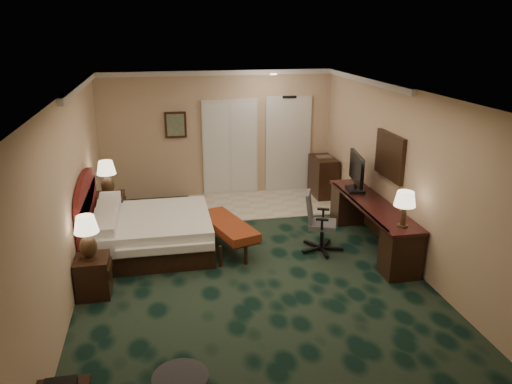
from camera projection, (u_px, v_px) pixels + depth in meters
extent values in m
cube|color=black|center=(250.00, 271.00, 7.68)|extent=(5.00, 7.50, 0.00)
cube|color=white|center=(249.00, 94.00, 6.82)|extent=(5.00, 7.50, 0.00)
cube|color=tan|center=(218.00, 134.00, 10.74)|extent=(5.00, 0.00, 2.70)
cube|color=tan|center=(337.00, 339.00, 3.76)|extent=(5.00, 0.00, 2.70)
cube|color=tan|center=(69.00, 198.00, 6.80)|extent=(0.00, 7.50, 2.70)
cube|color=tan|center=(408.00, 178.00, 7.70)|extent=(0.00, 7.50, 2.70)
cube|color=silver|center=(267.00, 203.00, 10.54)|extent=(3.20, 1.70, 0.01)
cube|color=silver|center=(288.00, 145.00, 11.09)|extent=(1.02, 0.06, 2.18)
cube|color=silver|center=(230.00, 148.00, 10.84)|extent=(1.20, 0.06, 2.10)
cube|color=#3C5947|center=(176.00, 125.00, 10.46)|extent=(0.45, 0.06, 0.55)
cube|color=white|center=(390.00, 156.00, 8.19)|extent=(0.05, 0.95, 0.75)
cube|color=white|center=(153.00, 233.00, 8.29)|extent=(1.91, 1.77, 0.60)
cube|color=black|center=(94.00, 276.00, 6.93)|extent=(0.45, 0.51, 0.56)
cube|color=black|center=(110.00, 212.00, 9.14)|extent=(0.53, 0.61, 0.66)
cube|color=brown|center=(228.00, 235.00, 8.36)|extent=(0.93, 1.53, 0.49)
cube|color=black|center=(371.00, 224.00, 8.44)|extent=(0.58, 2.69, 0.77)
cube|color=black|center=(356.00, 173.00, 8.80)|extent=(0.21, 0.88, 0.68)
cube|color=black|center=(323.00, 177.00, 10.92)|extent=(0.46, 0.82, 0.86)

